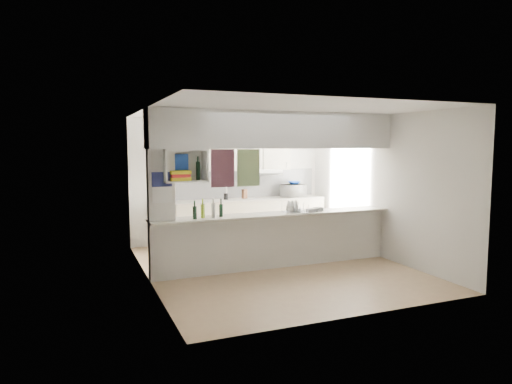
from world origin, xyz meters
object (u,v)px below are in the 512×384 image
bowl (294,183)px  wine_bottles (208,211)px  dish_rack (295,207)px  microwave (293,191)px

bowl → wine_bottles: bowl is taller
dish_rack → wine_bottles: wine_bottles is taller
bowl → dish_rack: bearing=-116.6°
wine_bottles → microwave: bearing=39.8°
microwave → dish_rack: size_ratio=1.10×
microwave → bowl: (0.02, 0.01, 0.17)m
bowl → dish_rack: (-1.07, -2.14, -0.22)m
bowl → microwave: bearing=-153.9°
microwave → wine_bottles: 3.34m
microwave → dish_rack: microwave is taller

